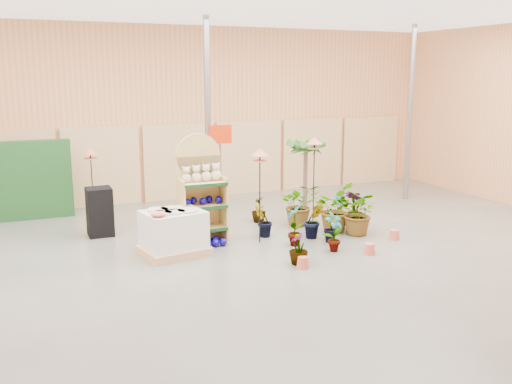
% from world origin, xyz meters
% --- Properties ---
extents(room, '(15.20, 12.10, 4.70)m').
position_xyz_m(room, '(0.00, 0.91, 2.21)').
color(room, '#58574E').
rests_on(room, ground).
extents(display_shelf, '(0.91, 0.58, 2.14)m').
position_xyz_m(display_shelf, '(-0.69, 1.98, 0.98)').
color(display_shelf, tan).
rests_on(display_shelf, ground).
extents(teddy_bears, '(0.79, 0.21, 0.34)m').
position_xyz_m(teddy_bears, '(-0.67, 1.88, 1.36)').
color(teddy_bears, beige).
rests_on(teddy_bears, display_shelf).
extents(gazing_balls_shelf, '(0.79, 0.27, 0.15)m').
position_xyz_m(gazing_balls_shelf, '(-0.69, 1.85, 0.84)').
color(gazing_balls_shelf, '#0C0679').
rests_on(gazing_balls_shelf, display_shelf).
extents(gazing_balls_floor, '(0.63, 0.39, 0.15)m').
position_xyz_m(gazing_balls_floor, '(-0.66, 1.55, 0.07)').
color(gazing_balls_floor, '#0C0679').
rests_on(gazing_balls_floor, ground).
extents(pallet_stack, '(1.30, 1.14, 0.85)m').
position_xyz_m(pallet_stack, '(-1.43, 1.33, 0.41)').
color(pallet_stack, tan).
rests_on(pallet_stack, ground).
extents(charcoal_planters, '(0.50, 0.50, 1.00)m').
position_xyz_m(charcoal_planters, '(-2.48, 3.15, 0.50)').
color(charcoal_planters, black).
rests_on(charcoal_planters, ground).
extents(trellis_stock, '(2.00, 0.30, 1.80)m').
position_xyz_m(trellis_stock, '(-3.80, 5.20, 0.90)').
color(trellis_stock, '#1A471D').
rests_on(trellis_stock, ground).
extents(offer_sign, '(0.50, 0.08, 2.20)m').
position_xyz_m(offer_sign, '(0.10, 2.98, 1.57)').
color(offer_sign, gray).
rests_on(offer_sign, ground).
extents(bird_table_front, '(0.34, 0.34, 1.87)m').
position_xyz_m(bird_table_front, '(0.33, 1.39, 1.74)').
color(bird_table_front, black).
rests_on(bird_table_front, ground).
extents(bird_table_right, '(0.34, 0.34, 1.93)m').
position_xyz_m(bird_table_right, '(1.99, 2.22, 1.79)').
color(bird_table_right, black).
rests_on(bird_table_right, ground).
extents(bird_table_back, '(0.34, 0.34, 1.67)m').
position_xyz_m(bird_table_back, '(-2.45, 4.39, 1.55)').
color(bird_table_back, black).
rests_on(bird_table_back, ground).
extents(palm, '(0.70, 0.70, 1.91)m').
position_xyz_m(palm, '(2.14, 2.88, 1.64)').
color(palm, brown).
rests_on(palm, ground).
extents(potted_plant_0, '(0.50, 0.55, 0.86)m').
position_xyz_m(potted_plant_0, '(0.88, 0.95, 0.43)').
color(potted_plant_0, '#2B5B20').
rests_on(potted_plant_0, ground).
extents(potted_plant_1, '(0.49, 0.43, 0.74)m').
position_xyz_m(potted_plant_1, '(1.46, 1.23, 0.37)').
color(potted_plant_1, '#2B5B20').
rests_on(potted_plant_1, ground).
extents(potted_plant_2, '(1.15, 1.18, 1.00)m').
position_xyz_m(potted_plant_2, '(2.09, 1.52, 0.50)').
color(potted_plant_2, '#2B5B20').
rests_on(potted_plant_2, ground).
extents(potted_plant_3, '(0.65, 0.65, 0.85)m').
position_xyz_m(potted_plant_3, '(2.59, 1.48, 0.42)').
color(potted_plant_3, '#2B5B20').
rests_on(potted_plant_3, ground).
extents(potted_plant_4, '(0.37, 0.29, 0.62)m').
position_xyz_m(potted_plant_4, '(2.60, 2.17, 0.31)').
color(potted_plant_4, '#2B5B20').
rests_on(potted_plant_4, ground).
extents(potted_plant_5, '(0.41, 0.35, 0.68)m').
position_xyz_m(potted_plant_5, '(0.55, 1.70, 0.34)').
color(potted_plant_5, '#2B5B20').
rests_on(potted_plant_5, ground).
extents(potted_plant_6, '(0.98, 0.90, 0.94)m').
position_xyz_m(potted_plant_6, '(1.67, 2.26, 0.47)').
color(potted_plant_6, '#2B5B20').
rests_on(potted_plant_6, ground).
extents(potted_plant_7, '(0.44, 0.44, 0.60)m').
position_xyz_m(potted_plant_7, '(0.43, -0.09, 0.30)').
color(potted_plant_7, '#2B5B20').
rests_on(potted_plant_7, ground).
extents(potted_plant_8, '(0.45, 0.36, 0.75)m').
position_xyz_m(potted_plant_8, '(1.37, 0.30, 0.38)').
color(potted_plant_8, '#2B5B20').
rests_on(potted_plant_8, ground).
extents(potted_plant_9, '(0.42, 0.41, 0.59)m').
position_xyz_m(potted_plant_9, '(1.59, 0.83, 0.30)').
color(potted_plant_9, '#2B5B20').
rests_on(potted_plant_9, ground).
extents(potted_plant_10, '(1.10, 1.12, 0.94)m').
position_xyz_m(potted_plant_10, '(2.44, 1.07, 0.47)').
color(potted_plant_10, '#2B5B20').
rests_on(potted_plant_10, ground).
extents(potted_plant_11, '(0.47, 0.47, 0.59)m').
position_xyz_m(potted_plant_11, '(0.95, 2.85, 0.30)').
color(potted_plant_11, '#2B5B20').
rests_on(potted_plant_11, ground).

